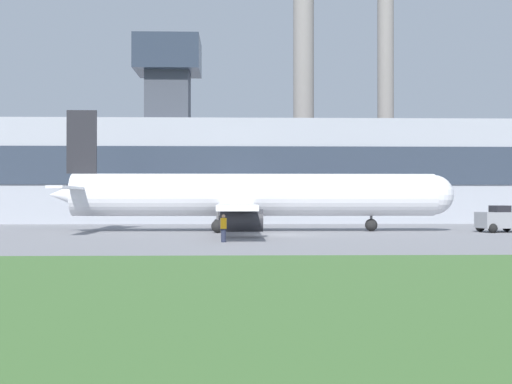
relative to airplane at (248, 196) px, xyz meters
name	(u,v)px	position (x,y,z in m)	size (l,w,h in m)	color
ground_plane	(283,235)	(2.30, -5.38, -2.73)	(400.00, 400.00, 0.00)	gray
grass_strip	(420,339)	(2.30, -41.88, -2.70)	(240.00, 37.00, 0.06)	#426B33
terminal_building	(261,170)	(1.79, 21.74, 2.81)	(73.72, 13.07, 19.65)	#9EA3AD
smokestack_left	(304,77)	(8.82, 46.25, 17.10)	(3.40, 3.40, 39.39)	gray
smokestack_right	(386,81)	(20.70, 46.71, 16.63)	(2.69, 2.69, 38.50)	gray
airplane	(248,196)	(0.00, 0.00, 0.00)	(31.15, 29.05, 9.29)	white
pushback_tug	(500,220)	(18.92, -1.82, -1.83)	(3.44, 2.90, 2.01)	gray
ground_crew_person	(224,228)	(-1.72, -13.18, -1.90)	(0.38, 0.38, 1.63)	#23283D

